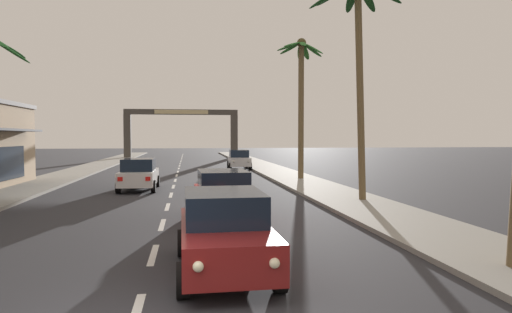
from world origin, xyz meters
The scene contains 10 objects.
sidewalk_right centered at (7.80, 20.00, 0.07)m, with size 3.20×110.00×0.14m, color gray.
sidewalk_left centered at (-7.80, 20.00, 0.07)m, with size 3.20×110.00×0.14m, color gray.
lane_markings centered at (0.41, 20.69, 0.00)m, with size 4.28×89.13×0.01m.
sedan_lead_at_stop_bar centered at (1.57, 3.10, 0.85)m, with size 2.00×4.47×1.68m.
sedan_third_in_queue centered at (2.01, 9.07, 0.85)m, with size 2.07×4.50×1.68m.
sedan_oncoming_far centered at (-1.76, 18.55, 0.85)m, with size 1.97×4.46×1.68m.
sedan_parked_nearest_kerb centered at (5.29, 33.72, 0.85)m, with size 2.05×4.49×1.68m.
palm_right_second centered at (7.96, 12.34, 7.48)m, with size 4.45×4.34×9.75m.
palm_right_third centered at (8.07, 22.53, 6.33)m, with size 3.10×3.09×9.16m.
town_gateway_arch centered at (0.00, 56.06, 4.26)m, with size 15.09×0.90×6.53m.
Camera 1 is at (0.84, -6.36, 2.82)m, focal length 32.10 mm.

